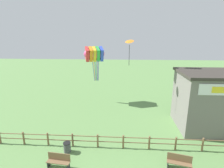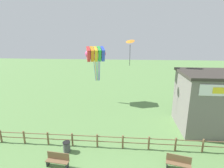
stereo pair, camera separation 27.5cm
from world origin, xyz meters
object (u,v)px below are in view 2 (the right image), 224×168
(seaside_building, at_px, (224,101))
(kite_rainbow_parafoil, at_px, (95,54))
(kite_orange_delta, at_px, (130,43))
(park_bench_near_fence, at_px, (58,160))
(trash_bin, at_px, (67,147))
(park_bench_by_building, at_px, (178,162))

(seaside_building, distance_m, kite_rainbow_parafoil, 14.79)
(kite_orange_delta, bearing_deg, park_bench_near_fence, -122.21)
(seaside_building, xyz_separation_m, kite_orange_delta, (-8.67, 1.41, 5.15))
(seaside_building, height_order, trash_bin, seaside_building)
(kite_rainbow_parafoil, bearing_deg, park_bench_near_fence, -92.44)
(park_bench_by_building, height_order, trash_bin, park_bench_by_building)
(kite_rainbow_parafoil, bearing_deg, kite_orange_delta, -49.11)
(seaside_building, relative_size, park_bench_near_fence, 5.14)
(seaside_building, distance_m, park_bench_near_fence, 14.93)
(park_bench_near_fence, xyz_separation_m, trash_bin, (0.07, 1.58, -0.11))
(seaside_building, height_order, park_bench_near_fence, seaside_building)
(kite_rainbow_parafoil, relative_size, kite_orange_delta, 1.74)
(park_bench_by_building, bearing_deg, kite_orange_delta, 113.99)
(park_bench_by_building, bearing_deg, park_bench_near_fence, -177.34)
(park_bench_by_building, relative_size, kite_orange_delta, 0.64)
(seaside_building, height_order, kite_rainbow_parafoil, kite_rainbow_parafoil)
(seaside_building, xyz_separation_m, park_bench_by_building, (-5.47, -5.77, -2.21))
(trash_bin, bearing_deg, park_bench_by_building, -8.69)
(trash_bin, relative_size, kite_rainbow_parafoil, 0.18)
(park_bench_by_building, relative_size, kite_rainbow_parafoil, 0.37)
(trash_bin, bearing_deg, park_bench_near_fence, -92.54)
(park_bench_near_fence, relative_size, kite_rainbow_parafoil, 0.36)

